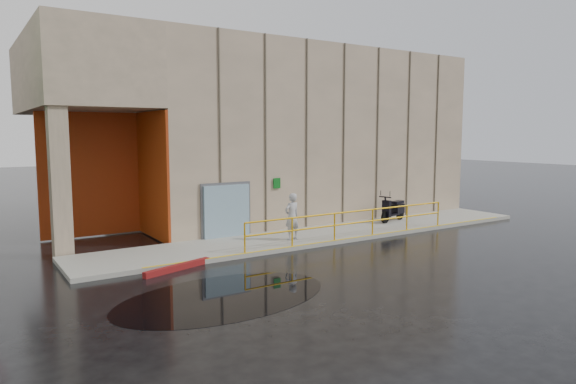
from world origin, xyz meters
name	(u,v)px	position (x,y,z in m)	size (l,w,h in m)	color
ground	(312,277)	(0.00, 0.00, 0.00)	(120.00, 120.00, 0.00)	black
sidewalk	(327,234)	(4.00, 4.50, 0.07)	(20.00, 3.00, 0.15)	#99978B
building	(268,132)	(5.10, 10.98, 4.21)	(20.00, 10.17, 8.00)	gray
guardrail	(354,224)	(4.25, 3.15, 0.68)	(9.56, 0.06, 1.03)	#D89B0B
person	(292,217)	(1.99, 4.06, 1.03)	(0.64, 0.42, 1.75)	#B0B0B5
scooter	(393,203)	(8.09, 4.94, 0.98)	(1.91, 1.07, 1.45)	black
red_curb	(178,267)	(-3.00, 2.78, 0.09)	(2.40, 0.18, 0.18)	maroon
puddle	(224,297)	(-2.95, -0.28, 0.00)	(5.77, 3.55, 0.01)	black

